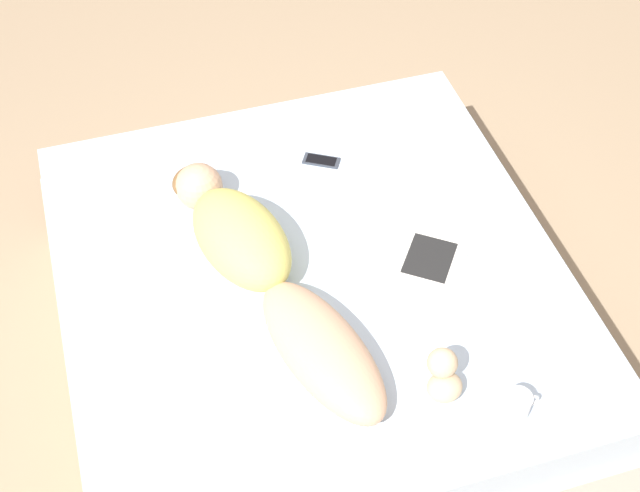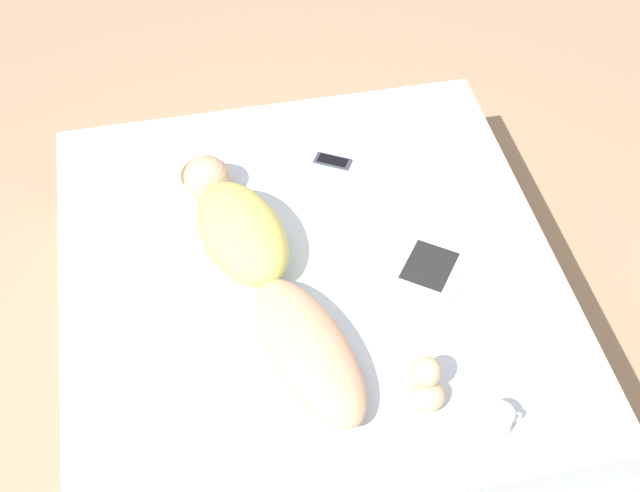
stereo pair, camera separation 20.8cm
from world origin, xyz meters
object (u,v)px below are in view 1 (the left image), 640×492
at_px(person, 264,270).
at_px(coffee_mug, 518,405).
at_px(open_magazine, 398,250).
at_px(cell_phone, 321,161).

xyz_separation_m(person, coffee_mug, (0.66, -0.76, -0.05)).
relative_size(open_magazine, cell_phone, 3.65).
height_order(person, open_magazine, person).
height_order(open_magazine, cell_phone, same).
distance_m(person, open_magazine, 0.54).
xyz_separation_m(coffee_mug, cell_phone, (-0.26, 1.35, -0.05)).
distance_m(coffee_mug, cell_phone, 1.38).
distance_m(open_magazine, cell_phone, 0.58).
bearing_deg(open_magazine, cell_phone, 139.87).
xyz_separation_m(person, cell_phone, (0.40, 0.60, -0.10)).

